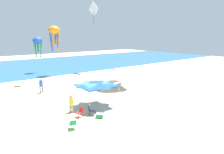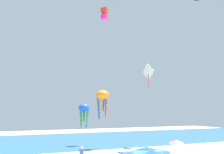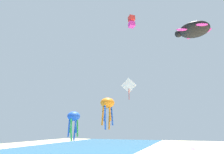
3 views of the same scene
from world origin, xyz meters
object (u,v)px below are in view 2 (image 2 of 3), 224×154
at_px(kite_octopus_orange, 103,96).
at_px(kite_octopus_blue, 84,109).
at_px(beach_umbrella, 176,141).
at_px(person_near_umbrella, 82,154).
at_px(kite_diamond_white, 148,72).
at_px(kite_box_red, 104,14).
at_px(canopy_tent, 146,151).

bearing_deg(kite_octopus_orange, kite_octopus_blue, -126.69).
xyz_separation_m(beach_umbrella, person_near_umbrella, (-11.80, 0.36, -0.78)).
height_order(kite_diamond_white, kite_octopus_blue, kite_diamond_white).
height_order(kite_octopus_orange, kite_octopus_blue, kite_octopus_orange).
distance_m(person_near_umbrella, kite_diamond_white, 19.60).
bearing_deg(kite_box_red, kite_octopus_orange, -58.51).
distance_m(person_near_umbrella, kite_box_red, 19.41).
distance_m(canopy_tent, kite_diamond_white, 22.65).
xyz_separation_m(beach_umbrella, kite_diamond_white, (2.15, 9.20, 9.78)).
xyz_separation_m(canopy_tent, beach_umbrella, (9.31, 8.00, -0.51)).
relative_size(beach_umbrella, kite_octopus_orange, 0.52).
distance_m(canopy_tent, kite_octopus_blue, 23.23).
height_order(canopy_tent, kite_diamond_white, kite_diamond_white).
height_order(canopy_tent, kite_box_red, kite_box_red).
bearing_deg(kite_octopus_orange, person_near_umbrella, 3.07).
relative_size(person_near_umbrella, kite_diamond_white, 0.48).
distance_m(canopy_tent, beach_umbrella, 12.29).
bearing_deg(beach_umbrella, canopy_tent, -139.36).
height_order(beach_umbrella, person_near_umbrella, beach_umbrella).
relative_size(beach_umbrella, person_near_umbrella, 1.21).
bearing_deg(kite_diamond_white, kite_box_red, -82.85).
bearing_deg(kite_box_red, person_near_umbrella, 101.33).
bearing_deg(kite_octopus_blue, kite_box_red, 24.68).
distance_m(kite_diamond_white, kite_octopus_blue, 11.93).
distance_m(beach_umbrella, kite_octopus_orange, 12.98).
bearing_deg(person_near_umbrella, kite_diamond_white, -158.06).
xyz_separation_m(kite_octopus_orange, kite_diamond_white, (7.43, -1.13, 3.97)).
relative_size(kite_octopus_orange, kite_diamond_white, 1.11).
bearing_deg(person_near_umbrella, kite_octopus_orange, -133.59).
bearing_deg(kite_box_red, canopy_tent, 131.83).
distance_m(kite_box_red, kite_octopus_blue, 15.63).
xyz_separation_m(kite_octopus_orange, kite_box_red, (-1.53, -4.14, 11.24)).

